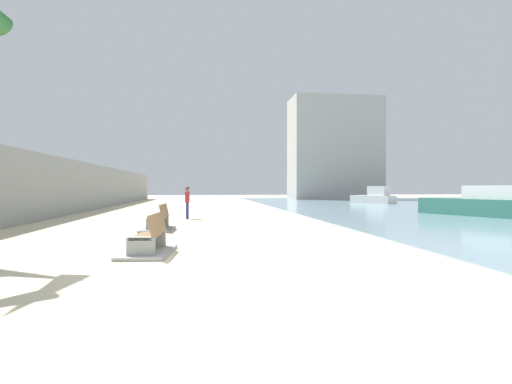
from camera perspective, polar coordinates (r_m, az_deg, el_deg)
ground_plane at (r=26.48m, az=-8.40°, el=-2.82°), size 120.00×120.00×0.00m
seawall at (r=27.60m, az=-24.17°, el=0.63°), size 0.80×64.00×3.23m
bench_near at (r=10.25m, az=-14.60°, el=-7.01°), size 1.27×2.18×0.98m
bench_far at (r=15.81m, az=-13.33°, el=-4.32°), size 1.20×2.15×0.98m
person_walking at (r=21.05m, az=-9.49°, el=-1.10°), size 0.22×0.53×1.65m
boat_mid_bay at (r=41.87m, az=16.05°, el=-0.68°), size 3.58×4.46×1.69m
boat_distant at (r=25.69m, az=28.55°, el=-1.51°), size 3.90×6.62×1.66m
harbor_building at (r=57.54m, az=10.82°, el=5.88°), size 12.00×6.00×13.72m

